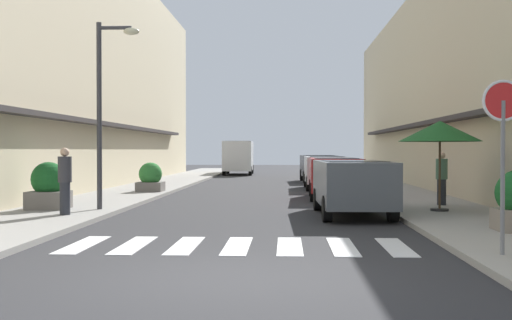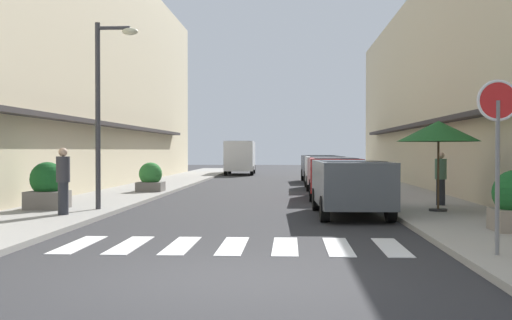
{
  "view_description": "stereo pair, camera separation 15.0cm",
  "coord_description": "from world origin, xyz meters",
  "px_view_note": "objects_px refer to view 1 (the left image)",
  "views": [
    {
      "loc": [
        0.88,
        -8.46,
        1.75
      ],
      "look_at": [
        -0.29,
        16.19,
        1.35
      ],
      "focal_mm": 44.31,
      "sensor_mm": 36.0,
      "label": 1
    },
    {
      "loc": [
        1.03,
        -8.46,
        1.75
      ],
      "look_at": [
        -0.29,
        16.19,
        1.35
      ],
      "focal_mm": 44.31,
      "sensor_mm": 36.0,
      "label": 2
    }
  ],
  "objects_px": {
    "street_lamp": "(106,95)",
    "planter_midblock": "(49,187)",
    "cafe_umbrella": "(440,132)",
    "parked_car_mid": "(335,173)",
    "parked_car_near": "(352,181)",
    "delivery_van": "(239,155)",
    "pedestrian_walking_near": "(65,179)",
    "pedestrian_walking_far": "(442,177)",
    "parked_car_far": "(325,169)",
    "planter_far": "(150,178)",
    "parked_car_distant": "(318,165)",
    "round_street_sign": "(503,121)"
  },
  "relations": [
    {
      "from": "street_lamp",
      "to": "planter_midblock",
      "type": "relative_size",
      "value": 3.94
    },
    {
      "from": "cafe_umbrella",
      "to": "parked_car_mid",
      "type": "bearing_deg",
      "value": 113.16
    },
    {
      "from": "street_lamp",
      "to": "planter_midblock",
      "type": "bearing_deg",
      "value": 179.87
    },
    {
      "from": "parked_car_near",
      "to": "delivery_van",
      "type": "bearing_deg",
      "value": 100.4
    },
    {
      "from": "pedestrian_walking_near",
      "to": "pedestrian_walking_far",
      "type": "distance_m",
      "value": 10.66
    },
    {
      "from": "parked_car_far",
      "to": "pedestrian_walking_far",
      "type": "xyz_separation_m",
      "value": [
        2.85,
        -9.27,
        0.02
      ]
    },
    {
      "from": "planter_far",
      "to": "pedestrian_walking_far",
      "type": "distance_m",
      "value": 11.48
    },
    {
      "from": "planter_far",
      "to": "parked_car_mid",
      "type": "bearing_deg",
      "value": -16.2
    },
    {
      "from": "parked_car_mid",
      "to": "planter_midblock",
      "type": "bearing_deg",
      "value": -146.78
    },
    {
      "from": "parked_car_distant",
      "to": "delivery_van",
      "type": "distance_m",
      "value": 11.41
    },
    {
      "from": "parked_car_distant",
      "to": "street_lamp",
      "type": "distance_m",
      "value": 18.71
    },
    {
      "from": "planter_midblock",
      "to": "pedestrian_walking_near",
      "type": "height_order",
      "value": "pedestrian_walking_near"
    },
    {
      "from": "delivery_van",
      "to": "street_lamp",
      "type": "relative_size",
      "value": 1.06
    },
    {
      "from": "parked_car_far",
      "to": "parked_car_distant",
      "type": "bearing_deg",
      "value": 90.0
    },
    {
      "from": "planter_midblock",
      "to": "parked_car_mid",
      "type": "bearing_deg",
      "value": 33.22
    },
    {
      "from": "parked_car_near",
      "to": "pedestrian_walking_far",
      "type": "bearing_deg",
      "value": 36.23
    },
    {
      "from": "delivery_van",
      "to": "pedestrian_walking_near",
      "type": "relative_size",
      "value": 3.23
    },
    {
      "from": "parked_car_distant",
      "to": "round_street_sign",
      "type": "xyz_separation_m",
      "value": [
        1.61,
        -24.47,
        1.28
      ]
    },
    {
      "from": "parked_car_far",
      "to": "parked_car_mid",
      "type": "bearing_deg",
      "value": -90.0
    },
    {
      "from": "parked_car_far",
      "to": "cafe_umbrella",
      "type": "relative_size",
      "value": 1.8
    },
    {
      "from": "delivery_van",
      "to": "cafe_umbrella",
      "type": "relative_size",
      "value": 2.26
    },
    {
      "from": "parked_car_far",
      "to": "street_lamp",
      "type": "height_order",
      "value": "street_lamp"
    },
    {
      "from": "parked_car_far",
      "to": "parked_car_distant",
      "type": "xyz_separation_m",
      "value": [
        0.0,
        6.3,
        -0.0
      ]
    },
    {
      "from": "parked_car_near",
      "to": "street_lamp",
      "type": "xyz_separation_m",
      "value": [
        -6.68,
        0.34,
        2.34
      ]
    },
    {
      "from": "street_lamp",
      "to": "planter_midblock",
      "type": "height_order",
      "value": "street_lamp"
    },
    {
      "from": "round_street_sign",
      "to": "planter_far",
      "type": "relative_size",
      "value": 2.39
    },
    {
      "from": "parked_car_distant",
      "to": "parked_car_far",
      "type": "bearing_deg",
      "value": -90.0
    },
    {
      "from": "delivery_van",
      "to": "round_street_sign",
      "type": "relative_size",
      "value": 2.0
    },
    {
      "from": "cafe_umbrella",
      "to": "parked_car_distant",
      "type": "bearing_deg",
      "value": 97.71
    },
    {
      "from": "parked_car_far",
      "to": "street_lamp",
      "type": "bearing_deg",
      "value": -121.21
    },
    {
      "from": "parked_car_mid",
      "to": "round_street_sign",
      "type": "xyz_separation_m",
      "value": [
        1.61,
        -12.59,
        1.28
      ]
    },
    {
      "from": "parked_car_distant",
      "to": "street_lamp",
      "type": "relative_size",
      "value": 0.84
    },
    {
      "from": "parked_car_far",
      "to": "planter_midblock",
      "type": "xyz_separation_m",
      "value": [
        -8.3,
        -11.02,
        -0.19
      ]
    },
    {
      "from": "street_lamp",
      "to": "pedestrian_walking_near",
      "type": "bearing_deg",
      "value": -111.86
    },
    {
      "from": "parked_car_mid",
      "to": "street_lamp",
      "type": "bearing_deg",
      "value": -140.83
    },
    {
      "from": "parked_car_distant",
      "to": "pedestrian_walking_near",
      "type": "bearing_deg",
      "value": -111.14
    },
    {
      "from": "parked_car_near",
      "to": "cafe_umbrella",
      "type": "height_order",
      "value": "cafe_umbrella"
    },
    {
      "from": "round_street_sign",
      "to": "pedestrian_walking_far",
      "type": "relative_size",
      "value": 1.73
    },
    {
      "from": "round_street_sign",
      "to": "street_lamp",
      "type": "height_order",
      "value": "street_lamp"
    },
    {
      "from": "cafe_umbrella",
      "to": "delivery_van",
      "type": "bearing_deg",
      "value": 105.15
    },
    {
      "from": "parked_car_mid",
      "to": "round_street_sign",
      "type": "relative_size",
      "value": 1.51
    },
    {
      "from": "street_lamp",
      "to": "delivery_van",
      "type": "bearing_deg",
      "value": 86.74
    },
    {
      "from": "parked_car_near",
      "to": "parked_car_mid",
      "type": "xyz_separation_m",
      "value": [
        -0.0,
        5.78,
        -0.0
      ]
    },
    {
      "from": "parked_car_distant",
      "to": "planter_far",
      "type": "distance_m",
      "value": 12.12
    },
    {
      "from": "parked_car_mid",
      "to": "parked_car_far",
      "type": "distance_m",
      "value": 5.58
    },
    {
      "from": "parked_car_near",
      "to": "planter_midblock",
      "type": "bearing_deg",
      "value": 177.63
    },
    {
      "from": "parked_car_near",
      "to": "delivery_van",
      "type": "relative_size",
      "value": 0.83
    },
    {
      "from": "parked_car_distant",
      "to": "pedestrian_walking_near",
      "type": "relative_size",
      "value": 2.56
    },
    {
      "from": "parked_car_near",
      "to": "pedestrian_walking_near",
      "type": "bearing_deg",
      "value": -170.69
    },
    {
      "from": "parked_car_near",
      "to": "street_lamp",
      "type": "height_order",
      "value": "street_lamp"
    }
  ]
}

